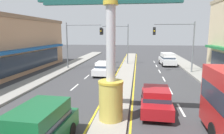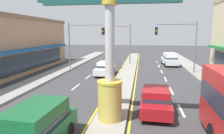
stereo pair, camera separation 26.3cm
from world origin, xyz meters
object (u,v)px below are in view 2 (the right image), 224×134
(district_sign, at_px, (110,51))
(traffic_light_median_far, at_px, (120,37))
(suv_near_right_lane, at_px, (170,59))
(sedan_mid_left_lane, at_px, (105,68))
(sedan_far_right_lane, at_px, (156,100))
(suv_near_left_lane, at_px, (36,128))
(traffic_light_right_side, at_px, (181,38))
(traffic_light_left_side, at_px, (82,38))

(district_sign, bearing_deg, traffic_light_median_far, 94.57)
(suv_near_right_lane, relative_size, sedan_mid_left_lane, 1.08)
(traffic_light_median_far, bearing_deg, district_sign, -85.43)
(suv_near_right_lane, height_order, sedan_mid_left_lane, suv_near_right_lane)
(district_sign, xyz_separation_m, sedan_far_right_lane, (2.57, 1.80, -3.13))
(traffic_light_median_far, xyz_separation_m, suv_near_left_lane, (-0.92, -23.81, -3.21))
(sedan_far_right_lane, bearing_deg, traffic_light_median_far, 102.63)
(traffic_light_right_side, distance_m, sedan_far_right_lane, 13.67)
(traffic_light_median_far, distance_m, suv_near_left_lane, 24.04)
(traffic_light_median_far, bearing_deg, sedan_mid_left_lane, -96.40)
(traffic_light_left_side, xyz_separation_m, traffic_light_median_far, (4.51, 5.35, -0.05))
(sedan_far_right_lane, distance_m, suv_near_left_lane, 7.16)
(district_sign, height_order, sedan_mid_left_lane, district_sign)
(suv_near_left_lane, bearing_deg, suv_near_right_lane, 70.47)
(district_sign, distance_m, traffic_light_median_far, 20.70)
(sedan_far_right_lane, bearing_deg, suv_near_right_lane, 80.04)
(district_sign, xyz_separation_m, traffic_light_median_far, (-1.65, 20.63, 0.28))
(sedan_far_right_lane, relative_size, suv_near_left_lane, 0.93)
(traffic_light_right_side, relative_size, sedan_far_right_lane, 1.42)
(suv_near_left_lane, bearing_deg, district_sign, 51.07)
(suv_near_right_lane, bearing_deg, traffic_light_median_far, 179.98)
(district_sign, distance_m, traffic_light_right_side, 15.78)
(suv_near_right_lane, height_order, sedan_far_right_lane, suv_near_right_lane)
(traffic_light_left_side, xyz_separation_m, sedan_mid_left_lane, (3.59, -2.87, -3.46))
(traffic_light_left_side, relative_size, sedan_far_right_lane, 1.42)
(traffic_light_right_side, bearing_deg, sedan_far_right_lane, -105.74)
(sedan_far_right_lane, bearing_deg, traffic_light_left_side, 122.93)
(traffic_light_right_side, relative_size, traffic_light_median_far, 1.00)
(traffic_light_left_side, relative_size, suv_near_left_lane, 1.32)
(sedan_far_right_lane, height_order, sedan_mid_left_lane, same)
(district_sign, bearing_deg, sedan_mid_left_lane, 101.71)
(traffic_light_left_side, distance_m, traffic_light_median_far, 7.00)
(sedan_mid_left_lane, bearing_deg, sedan_far_right_lane, -64.13)
(traffic_light_left_side, distance_m, sedan_far_right_lane, 16.43)
(traffic_light_median_far, bearing_deg, traffic_light_right_side, -38.02)
(traffic_light_right_side, xyz_separation_m, sedan_mid_left_lane, (-8.73, -2.12, -3.46))
(sedan_far_right_lane, height_order, suv_near_left_lane, suv_near_left_lane)
(suv_near_right_lane, bearing_deg, sedan_mid_left_lane, -135.78)
(traffic_light_median_far, relative_size, sedan_far_right_lane, 1.42)
(traffic_light_left_side, distance_m, traffic_light_right_side, 12.34)
(district_sign, height_order, traffic_light_median_far, district_sign)
(district_sign, distance_m, sedan_far_right_lane, 4.43)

